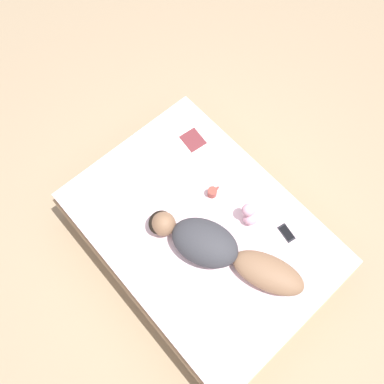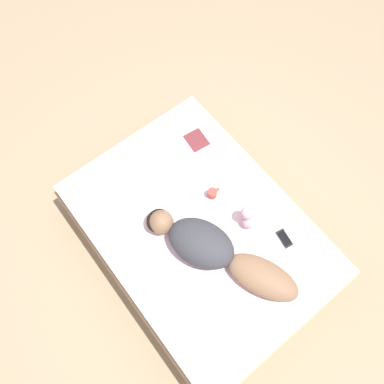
{
  "view_description": "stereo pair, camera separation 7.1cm",
  "coord_description": "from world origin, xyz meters",
  "px_view_note": "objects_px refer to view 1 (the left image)",
  "views": [
    {
      "loc": [
        -0.65,
        -0.61,
        3.38
      ],
      "look_at": [
        0.13,
        0.26,
        0.57
      ],
      "focal_mm": 35.0,
      "sensor_mm": 36.0,
      "label": 1
    },
    {
      "loc": [
        -0.59,
        -0.65,
        3.38
      ],
      "look_at": [
        0.13,
        0.26,
        0.57
      ],
      "focal_mm": 35.0,
      "sensor_mm": 36.0,
      "label": 2
    }
  ],
  "objects_px": {
    "coffee_mug": "(213,192)",
    "cell_phone": "(287,233)",
    "person": "(217,248)",
    "open_magazine": "(181,147)"
  },
  "relations": [
    {
      "from": "person",
      "to": "cell_phone",
      "type": "xyz_separation_m",
      "value": [
        0.52,
        -0.26,
        -0.09
      ]
    },
    {
      "from": "person",
      "to": "coffee_mug",
      "type": "relative_size",
      "value": 11.09
    },
    {
      "from": "open_magazine",
      "to": "cell_phone",
      "type": "distance_m",
      "value": 1.14
    },
    {
      "from": "person",
      "to": "cell_phone",
      "type": "height_order",
      "value": "person"
    },
    {
      "from": "open_magazine",
      "to": "coffee_mug",
      "type": "distance_m",
      "value": 0.51
    },
    {
      "from": "open_magazine",
      "to": "cell_phone",
      "type": "height_order",
      "value": "same"
    },
    {
      "from": "coffee_mug",
      "to": "cell_phone",
      "type": "height_order",
      "value": "coffee_mug"
    },
    {
      "from": "coffee_mug",
      "to": "cell_phone",
      "type": "bearing_deg",
      "value": -71.7
    },
    {
      "from": "person",
      "to": "cell_phone",
      "type": "relative_size",
      "value": 7.81
    },
    {
      "from": "person",
      "to": "open_magazine",
      "type": "relative_size",
      "value": 2.31
    }
  ]
}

